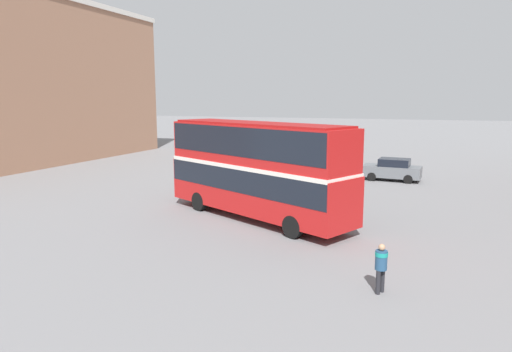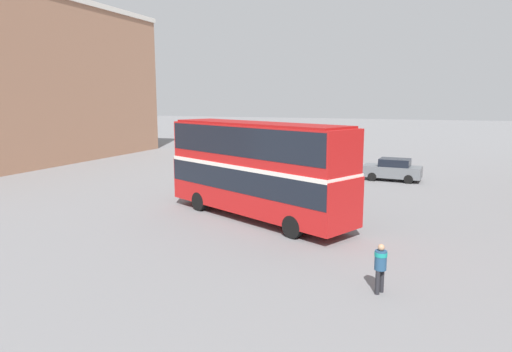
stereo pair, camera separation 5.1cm
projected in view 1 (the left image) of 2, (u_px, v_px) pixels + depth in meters
ground_plane at (287, 218)px, 23.31m from camera, size 240.00×240.00×0.00m
double_decker_bus at (256, 164)px, 22.75m from camera, size 11.03×7.06×4.86m
pedestrian_foreground at (381, 263)px, 14.14m from camera, size 0.53×0.53×1.60m
parked_car_kerb_near at (392, 169)px, 33.86m from camera, size 4.27×2.15×1.64m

